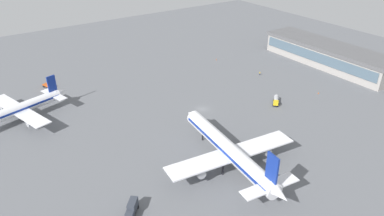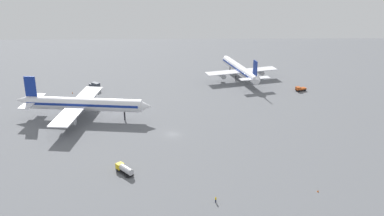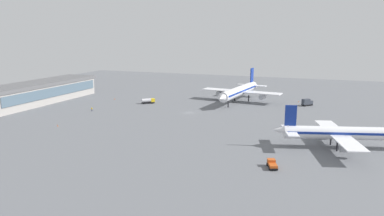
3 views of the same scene
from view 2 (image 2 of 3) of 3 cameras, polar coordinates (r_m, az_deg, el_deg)
ground at (r=151.30m, az=-2.49°, el=-3.30°), size 288.00×288.00×0.00m
airplane_at_gate at (r=207.52m, az=6.12°, el=4.84°), size 33.52×40.96×12.71m
airplane_taxiing at (r=166.42m, az=-13.66°, el=0.50°), size 50.24×40.52×15.29m
pushback_tractor at (r=197.16m, az=13.45°, el=2.37°), size 4.78×3.39×1.90m
fuel_truck at (r=128.27m, az=-8.47°, el=-7.61°), size 5.60×5.97×2.50m
catering_truck at (r=197.41m, az=-12.12°, el=2.73°), size 5.42×5.17×3.30m
ground_crew_worker at (r=114.87m, az=3.00°, el=-11.42°), size 0.48×0.56×1.67m
safety_cone_near_gate at (r=123.61m, az=15.56°, el=-10.00°), size 0.44×0.44×0.60m
safety_cone_mid_apron at (r=195.59m, az=-14.81°, el=1.88°), size 0.44×0.44×0.60m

